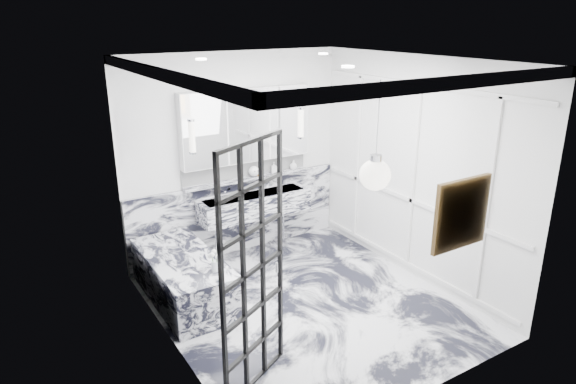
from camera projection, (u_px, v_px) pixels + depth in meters
floor at (307, 304)px, 6.04m from camera, size 3.60×3.60×0.00m
ceiling at (311, 60)px, 5.13m from camera, size 3.60×3.60×0.00m
wall_back at (235, 156)px, 7.03m from camera, size 3.60×0.00×3.60m
wall_front at (434, 253)px, 4.14m from camera, size 3.60×0.00×3.60m
wall_left at (167, 221)px, 4.79m from camera, size 0.00×3.60×3.60m
wall_right at (415, 170)px, 6.39m from camera, size 0.00×3.60×3.60m
marble_clad_back at (238, 216)px, 7.30m from camera, size 3.18×0.05×1.05m
marble_clad_left at (169, 227)px, 4.81m from camera, size 0.02×3.56×2.68m
panel_molding at (413, 178)px, 6.41m from camera, size 0.03×3.40×2.30m
soap_bottle_a at (280, 165)px, 7.36m from camera, size 0.09×0.09×0.20m
soap_bottle_b at (274, 167)px, 7.31m from camera, size 0.09×0.09×0.16m
soap_bottle_c at (293, 165)px, 7.48m from camera, size 0.13×0.13×0.14m
face_pot at (254, 171)px, 7.15m from camera, size 0.15×0.15×0.15m
amber_bottle at (258, 172)px, 7.19m from camera, size 0.04×0.04×0.10m
flower_vase at (215, 266)px, 5.64m from camera, size 0.08×0.08×0.12m
crittall_door at (253, 270)px, 4.42m from camera, size 0.80×0.44×2.28m
artwork at (461, 214)px, 4.26m from camera, size 0.51×0.05×0.51m
pendant_light at (375, 175)px, 4.21m from camera, size 0.26×0.26×0.26m
trough_sink at (254, 205)px, 7.13m from camera, size 1.60×0.45×0.30m
ledge at (248, 178)px, 7.15m from camera, size 1.90×0.14×0.04m
subway_tile at (246, 168)px, 7.16m from camera, size 1.90×0.03×0.23m
mirror_cabinet at (247, 125)px, 6.91m from camera, size 1.90×0.16×1.00m
sconce_left at (192, 137)px, 6.44m from camera, size 0.07×0.07×0.40m
sconce_right at (301, 123)px, 7.26m from camera, size 0.07×0.07×0.40m
bathtub at (183, 278)px, 6.08m from camera, size 0.75×1.65×0.55m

